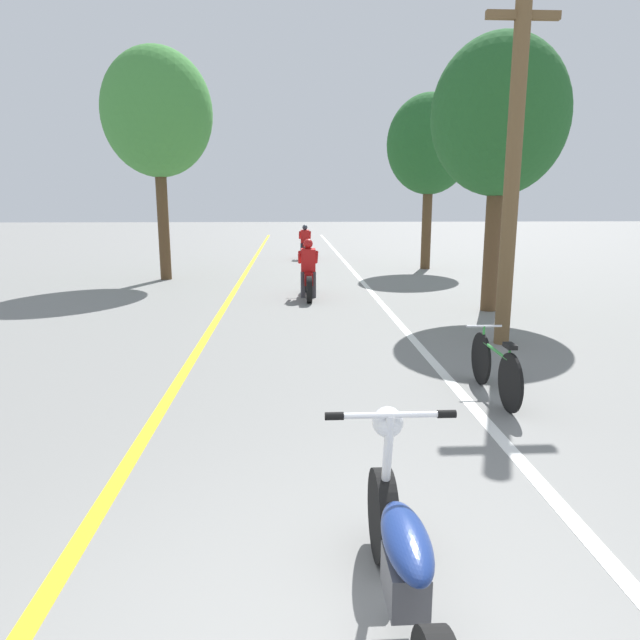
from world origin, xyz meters
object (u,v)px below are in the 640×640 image
Objects in this scene: motorcycle_rider_lead at (308,276)px; utility_pole at (513,163)px; roadside_tree_left at (157,114)px; bicycle_parked at (495,368)px; motorcycle_rider_far at (305,246)px; roadside_tree_right_near at (500,118)px; motorcycle_foreground at (404,564)px; roadside_tree_right_far at (430,145)px.

utility_pole is at bearing -57.19° from motorcycle_rider_lead.
roadside_tree_left is (-7.11, 8.09, 1.80)m from utility_pole.
utility_pole is 3.36× the size of bicycle_parked.
roadside_tree_left reaches higher than bicycle_parked.
motorcycle_rider_lead reaches higher than motorcycle_rider_far.
roadside_tree_right_near is at bearing -26.23° from motorcycle_rider_lead.
utility_pole is 14.34m from motorcycle_rider_far.
roadside_tree_right_near reaches higher than motorcycle_foreground.
roadside_tree_right_near is at bearing -93.07° from roadside_tree_right_far.
bicycle_parked is at bearing -112.10° from utility_pole.
roadside_tree_left is 6.75m from motorcycle_rider_lead.
roadside_tree_right_near is 0.85× the size of roadside_tree_left.
utility_pole is 1.01× the size of roadside_tree_right_near.
motorcycle_foreground is 4.11m from bicycle_parked.
motorcycle_rider_far is 1.19× the size of bicycle_parked.
roadside_tree_left is at bearing 119.81° from bicycle_parked.
utility_pole is 3.10m from roadside_tree_right_near.
motorcycle_rider_lead is at bearing -90.95° from motorcycle_rider_far.
roadside_tree_left is 3.18× the size of motorcycle_foreground.
roadside_tree_right_far is 2.81× the size of motorcycle_foreground.
motorcycle_rider_far is (-2.86, 13.85, -2.34)m from utility_pole.
roadside_tree_left reaches higher than motorcycle_foreground.
motorcycle_rider_far is at bearing 96.37° from bicycle_parked.
utility_pole is 10.47m from roadside_tree_right_far.
roadside_tree_left is (-7.86, 5.27, 0.76)m from roadside_tree_right_near.
bicycle_parked is (1.98, -7.20, -0.17)m from motorcycle_rider_lead.
motorcycle_rider_lead is 7.47m from bicycle_parked.
bicycle_parked is at bearing -99.62° from roadside_tree_right_far.
motorcycle_foreground is at bearing -114.53° from utility_pole.
motorcycle_rider_lead is at bearing -126.30° from roadside_tree_right_far.
roadside_tree_right_far reaches higher than motorcycle_foreground.
roadside_tree_right_far is (0.40, 7.52, 0.15)m from roadside_tree_right_near.
motorcycle_rider_lead is at bearing -39.83° from roadside_tree_left.
roadside_tree_right_near is 2.63× the size of motorcycle_rider_lead.
utility_pole is 7.26m from motorcycle_foreground.
utility_pole is at bearing -78.34° from motorcycle_rider_far.
motorcycle_rider_far is at bearing 53.56° from roadside_tree_left.
motorcycle_rider_lead is at bearing 90.89° from motorcycle_foreground.
utility_pole reaches higher than motorcycle_rider_far.
roadside_tree_left reaches higher than roadside_tree_right_far.
roadside_tree_right_near is 12.09m from motorcycle_rider_far.
utility_pole is at bearing -48.68° from roadside_tree_left.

